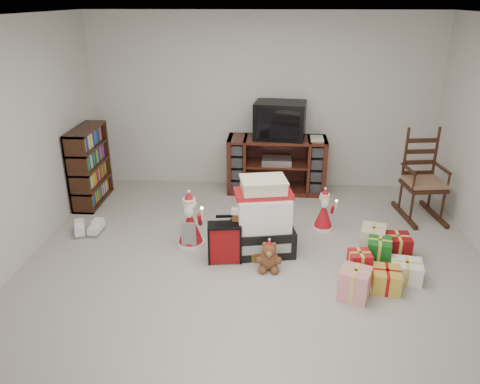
% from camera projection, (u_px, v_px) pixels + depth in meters
% --- Properties ---
extents(room, '(5.01, 5.01, 2.51)m').
position_uv_depth(room, '(257.00, 157.00, 4.43)').
color(room, '#AEA99F').
rests_on(room, ground).
extents(tv_stand, '(1.41, 0.51, 0.80)m').
position_uv_depth(tv_stand, '(276.00, 165.00, 6.78)').
color(tv_stand, '#4A1A15').
rests_on(tv_stand, floor).
extents(bookshelf, '(0.29, 0.86, 1.06)m').
position_uv_depth(bookshelf, '(90.00, 167.00, 6.38)').
color(bookshelf, '#341A0E').
rests_on(bookshelf, floor).
extents(rocking_chair, '(0.58, 0.84, 1.19)m').
position_uv_depth(rocking_chair, '(422.00, 186.00, 6.02)').
color(rocking_chair, '#341A0E').
rests_on(rocking_chair, floor).
extents(gift_pile, '(0.76, 0.61, 0.85)m').
position_uv_depth(gift_pile, '(263.00, 221.00, 5.15)').
color(gift_pile, black).
rests_on(gift_pile, floor).
extents(red_suitcase, '(0.36, 0.22, 0.52)m').
position_uv_depth(red_suitcase, '(225.00, 243.00, 5.01)').
color(red_suitcase, maroon).
rests_on(red_suitcase, floor).
extents(stocking, '(0.28, 0.13, 0.60)m').
position_uv_depth(stocking, '(243.00, 234.00, 5.02)').
color(stocking, '#0C6C11').
rests_on(stocking, floor).
extents(teddy_bear, '(0.21, 0.19, 0.32)m').
position_uv_depth(teddy_bear, '(269.00, 258.00, 4.88)').
color(teddy_bear, brown).
rests_on(teddy_bear, floor).
extents(santa_figurine, '(0.26, 0.25, 0.53)m').
position_uv_depth(santa_figurine, '(324.00, 213.00, 5.73)').
color(santa_figurine, '#B2131D').
rests_on(santa_figurine, floor).
extents(mrs_claus_figurine, '(0.33, 0.31, 0.67)m').
position_uv_depth(mrs_claus_figurine, '(190.00, 225.00, 5.33)').
color(mrs_claus_figurine, '#B2131D').
rests_on(mrs_claus_figurine, floor).
extents(sneaker_pair, '(0.38, 0.32, 0.11)m').
position_uv_depth(sneaker_pair, '(88.00, 229.00, 5.66)').
color(sneaker_pair, white).
rests_on(sneaker_pair, floor).
extents(gift_cluster, '(0.79, 1.15, 0.27)m').
position_uv_depth(gift_cluster, '(379.00, 262.00, 4.81)').
color(gift_cluster, red).
rests_on(gift_cluster, floor).
extents(crt_television, '(0.75, 0.59, 0.51)m').
position_uv_depth(crt_television, '(280.00, 120.00, 6.54)').
color(crt_television, black).
rests_on(crt_television, tv_stand).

